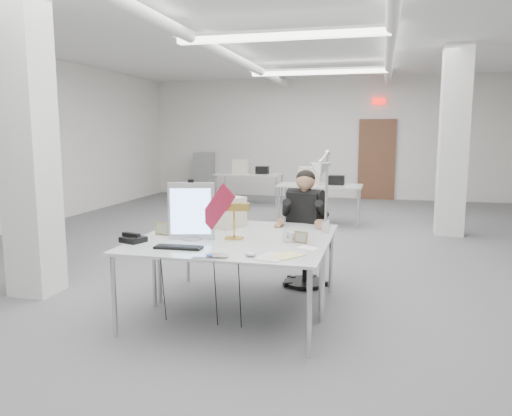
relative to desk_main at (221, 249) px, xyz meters
The scene contains 23 objects.
room_shell 2.80m from the desk_main, 89.21° to the left, with size 10.04×14.04×3.24m.
desk_main is the anchor object (origin of this frame).
desk_second 0.90m from the desk_main, 90.00° to the left, with size 1.80×0.90×0.03m, color silver.
bg_desk_a 5.50m from the desk_main, 87.92° to the left, with size 1.60×0.80×0.03m, color silver.
bg_desk_b 7.91m from the desk_main, 103.16° to the left, with size 1.60×0.80×0.03m, color silver.
filing_cabinet 9.80m from the desk_main, 110.93° to the left, with size 0.45×0.55×1.20m, color gray.
office_chair 1.58m from the desk_main, 70.58° to the left, with size 0.58×0.58×1.18m, color black, non-canonical shape.
seated_person 1.53m from the desk_main, 69.95° to the left, with size 0.45×0.56×0.84m, color black, non-canonical shape.
monitor 0.53m from the desk_main, 145.40° to the left, with size 0.43×0.04×0.54m, color silver.
pennant 0.42m from the desk_main, 115.46° to the left, with size 0.43×0.01×0.18m, color maroon.
keyboard 0.37m from the desk_main, 159.20° to the right, with size 0.42×0.14×0.02m, color black.
laptop 0.40m from the desk_main, 85.15° to the right, with size 0.30×0.19×0.02m, color silver.
mouse 0.42m from the desk_main, 37.53° to the right, with size 0.10×0.06×0.04m, color #B2B1B6.
bankers_lamp 0.42m from the desk_main, 88.45° to the left, with size 0.33×0.13×0.37m, color #B58938, non-canonical shape.
desk_phone 0.85m from the desk_main, behind, with size 0.20×0.18×0.05m, color black.
picture_frame_left 0.82m from the desk_main, 152.92° to the left, with size 0.15×0.01×0.12m, color #AC8B4A.
picture_frame_right 0.74m from the desk_main, 28.32° to the left, with size 0.13×0.01×0.11m, color #A47747.
desk_clock 0.64m from the desk_main, 33.49° to the left, with size 0.10×0.10×0.03m, color silver.
paper_stack_a 0.56m from the desk_main, 23.79° to the right, with size 0.21×0.30×0.01m, color silver.
paper_stack_b 0.64m from the desk_main, 14.86° to the right, with size 0.18×0.25×0.01m, color #E4E188.
paper_stack_c 0.76m from the desk_main, 11.34° to the left, with size 0.18×0.13×0.01m, color white.
beige_monitor 0.99m from the desk_main, 105.41° to the left, with size 0.34×0.32×0.32m, color beige.
architect_lamp 1.15m from the desk_main, 38.70° to the left, with size 0.25×0.72×0.93m, color #B8B9BD, non-canonical shape.
Camera 1 is at (1.35, -6.57, 1.75)m, focal length 35.00 mm.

